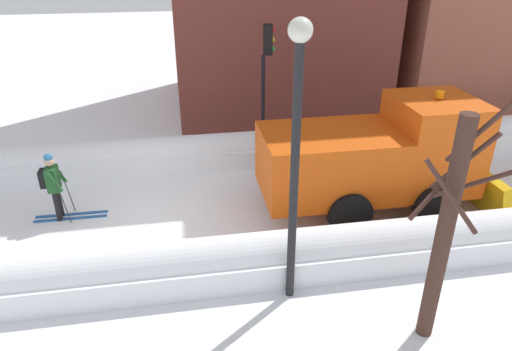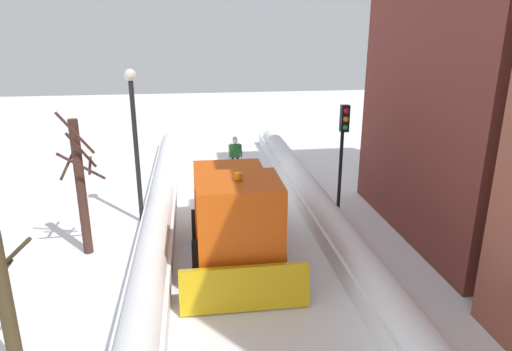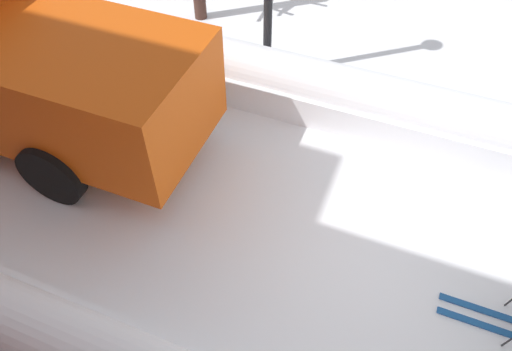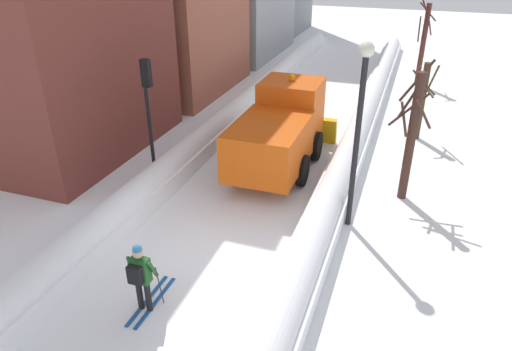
% 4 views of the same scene
% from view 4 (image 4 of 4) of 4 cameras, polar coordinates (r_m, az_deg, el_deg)
% --- Properties ---
extents(ground_plane, '(80.00, 80.00, 0.00)m').
position_cam_4_polar(ground_plane, '(21.13, 5.02, 6.09)').
color(ground_plane, white).
extents(snowbank_left, '(1.10, 36.00, 1.05)m').
position_cam_4_polar(snowbank_left, '(21.79, -2.23, 8.14)').
color(snowbank_left, white).
rests_on(snowbank_left, ground).
extents(snowbank_right, '(1.10, 36.00, 1.04)m').
position_cam_4_polar(snowbank_right, '(20.52, 12.80, 6.19)').
color(snowbank_right, white).
rests_on(snowbank_right, ground).
extents(plow_truck, '(3.20, 5.98, 3.12)m').
position_cam_4_polar(plow_truck, '(16.72, 3.02, 5.68)').
color(plow_truck, '#DB510F').
rests_on(plow_truck, ground).
extents(skier, '(0.62, 1.80, 1.81)m').
position_cam_4_polar(skier, '(10.78, -14.03, -11.83)').
color(skier, black).
rests_on(skier, ground).
extents(traffic_light_pole, '(0.28, 0.42, 4.18)m').
position_cam_4_polar(traffic_light_pole, '(15.89, -13.17, 9.42)').
color(traffic_light_pole, black).
rests_on(traffic_light_pole, ground).
extents(street_lamp, '(0.40, 0.40, 5.37)m').
position_cam_4_polar(street_lamp, '(12.70, 12.64, 7.06)').
color(street_lamp, black).
rests_on(street_lamp, ground).
extents(bare_tree_near, '(1.30, 1.34, 4.49)m').
position_cam_4_polar(bare_tree_near, '(15.10, 18.62, 4.81)').
color(bare_tree_near, '#442A21').
rests_on(bare_tree_near, ground).
extents(bare_tree_mid, '(1.02, 1.05, 3.23)m').
position_cam_4_polar(bare_tree_mid, '(20.39, 19.83, 8.76)').
color(bare_tree_mid, '#443821').
rests_on(bare_tree_mid, ground).
extents(bare_tree_far, '(0.98, 0.99, 4.62)m').
position_cam_4_polar(bare_tree_far, '(28.40, 19.92, 15.12)').
color(bare_tree_far, '#4F2923').
rests_on(bare_tree_far, ground).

